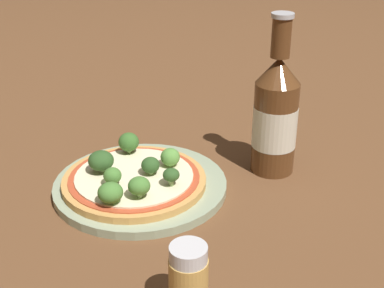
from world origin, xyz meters
name	(u,v)px	position (x,y,z in m)	size (l,w,h in m)	color
ground_plane	(143,192)	(0.00, 0.00, 0.00)	(3.00, 3.00, 0.00)	brown
plate	(140,186)	(-0.01, 0.00, 0.01)	(0.24, 0.24, 0.01)	#93A384
pizza	(134,180)	(-0.01, -0.01, 0.02)	(0.20, 0.20, 0.01)	tan
broccoli_floret_0	(149,164)	(0.00, 0.01, 0.04)	(0.03, 0.03, 0.03)	#89A866
broccoli_floret_1	(171,175)	(0.04, 0.03, 0.04)	(0.02, 0.02, 0.02)	#89A866
broccoli_floret_2	(112,176)	(0.01, -0.04, 0.04)	(0.02, 0.02, 0.03)	#89A866
broccoli_floret_3	(170,157)	(-0.01, 0.05, 0.04)	(0.03, 0.03, 0.03)	#89A866
broccoli_floret_4	(110,193)	(0.05, -0.06, 0.04)	(0.03, 0.03, 0.03)	#89A866
broccoli_floret_5	(101,161)	(-0.03, -0.05, 0.04)	(0.04, 0.04, 0.03)	#89A866
broccoli_floret_6	(129,142)	(-0.07, 0.01, 0.04)	(0.03, 0.03, 0.03)	#89A866
broccoli_floret_7	(139,186)	(0.05, -0.02, 0.04)	(0.03, 0.03, 0.03)	#89A866
beer_bottle	(275,115)	(0.02, 0.20, 0.09)	(0.06, 0.06, 0.23)	#563319
pepper_shaker	(188,280)	(0.23, -0.03, 0.04)	(0.04, 0.04, 0.08)	tan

